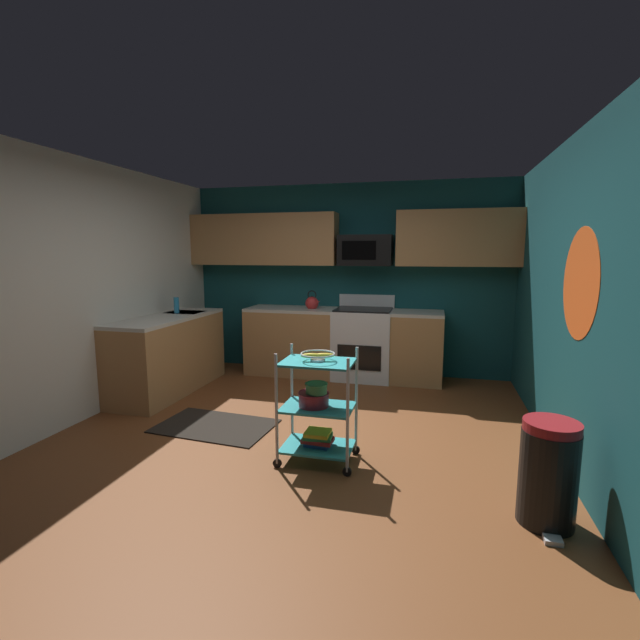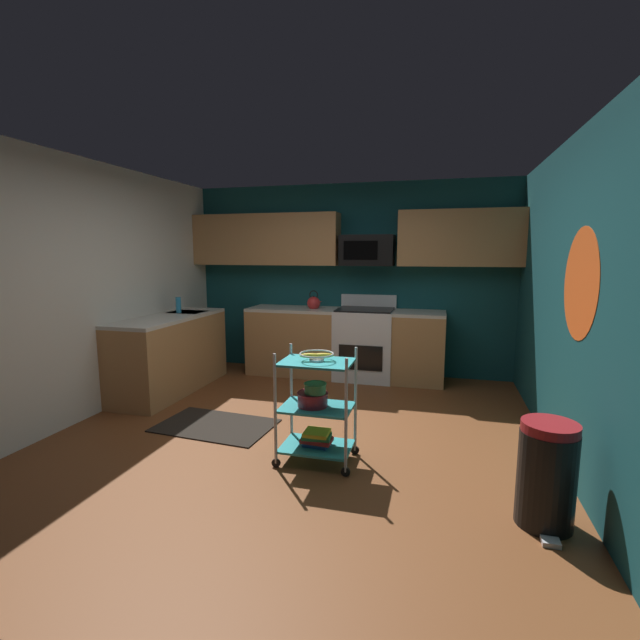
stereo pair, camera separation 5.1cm
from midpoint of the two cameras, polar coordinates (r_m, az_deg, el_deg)
floor at (r=4.25m, az=-2.74°, el=-14.90°), size 4.40×4.80×0.04m
wall_back at (r=6.26m, az=3.96°, el=5.17°), size 4.52×0.06×2.60m
wall_left at (r=5.06m, az=-27.73°, el=3.39°), size 0.06×4.80×2.60m
wall_right at (r=3.87m, az=30.43°, el=1.87°), size 0.06×4.80×2.60m
wall_flower_decal at (r=3.74m, az=30.58°, el=3.98°), size 0.00×0.82×0.82m
counter_run at (r=5.82m, az=-4.98°, el=-3.41°), size 3.52×2.30×0.92m
oven_range at (r=6.00m, az=5.97°, el=-2.93°), size 0.76×0.65×1.10m
upper_cabinets at (r=6.08m, az=3.06°, el=10.26°), size 4.40×0.33×0.70m
microwave at (r=5.99m, az=6.31°, el=8.81°), size 0.70×0.39×0.40m
rolling_cart at (r=3.63m, az=-0.02°, el=-11.03°), size 0.63×0.41×0.91m
fruit_bowl at (r=3.51m, az=-0.02°, el=-4.52°), size 0.27×0.27×0.07m
mixing_bowl_large at (r=3.62m, az=-0.54°, el=-10.00°), size 0.25×0.25×0.11m
mixing_bowl_small at (r=3.56m, az=-0.20°, el=-8.63°), size 0.18×0.18×0.08m
book_stack at (r=3.73m, az=-0.02°, el=-14.81°), size 0.25×0.19×0.12m
kettle at (r=6.07m, az=-0.56°, el=2.20°), size 0.21×0.18×0.26m
dish_soap_bottle at (r=5.88m, az=-17.37°, el=1.83°), size 0.06×0.06×0.20m
trash_can at (r=3.22m, az=27.35°, el=-17.09°), size 0.34×0.42×0.66m
floor_rug at (r=4.58m, az=-12.86°, el=-12.97°), size 1.15×0.78×0.01m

